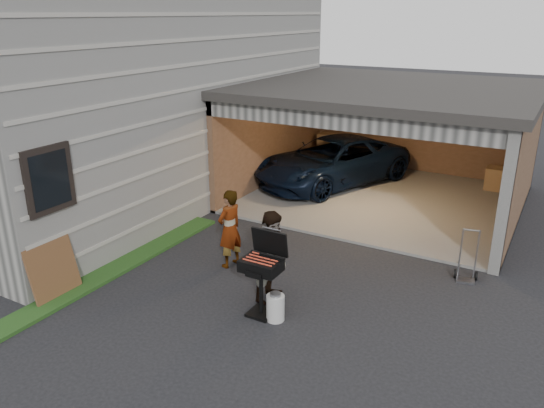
{
  "coord_description": "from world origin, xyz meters",
  "views": [
    {
      "loc": [
        4.69,
        -6.09,
        4.55
      ],
      "look_at": [
        0.06,
        2.02,
        1.15
      ],
      "focal_mm": 35.0,
      "sensor_mm": 36.0,
      "label": 1
    }
  ],
  "objects_px": {
    "bbq_grill": "(262,268)",
    "man": "(274,256)",
    "plywood_panel": "(53,270)",
    "hand_truck": "(466,270)",
    "minivan": "(332,163)",
    "woman": "(230,229)",
    "propane_tank": "(275,308)"
  },
  "relations": [
    {
      "from": "woman",
      "to": "bbq_grill",
      "type": "relative_size",
      "value": 1.1
    },
    {
      "from": "bbq_grill",
      "to": "man",
      "type": "bearing_deg",
      "value": 100.6
    },
    {
      "from": "plywood_panel",
      "to": "hand_truck",
      "type": "distance_m",
      "value": 7.16
    },
    {
      "from": "propane_tank",
      "to": "plywood_panel",
      "type": "distance_m",
      "value": 3.78
    },
    {
      "from": "minivan",
      "to": "hand_truck",
      "type": "relative_size",
      "value": 4.67
    },
    {
      "from": "propane_tank",
      "to": "minivan",
      "type": "bearing_deg",
      "value": 106.58
    },
    {
      "from": "minivan",
      "to": "man",
      "type": "xyz_separation_m",
      "value": [
        1.63,
        -6.13,
        0.14
      ]
    },
    {
      "from": "woman",
      "to": "man",
      "type": "bearing_deg",
      "value": 75.16
    },
    {
      "from": "hand_truck",
      "to": "woman",
      "type": "bearing_deg",
      "value": -170.8
    },
    {
      "from": "hand_truck",
      "to": "plywood_panel",
      "type": "bearing_deg",
      "value": -158.28
    },
    {
      "from": "woman",
      "to": "propane_tank",
      "type": "bearing_deg",
      "value": 64.91
    },
    {
      "from": "minivan",
      "to": "plywood_panel",
      "type": "relative_size",
      "value": 4.54
    },
    {
      "from": "man",
      "to": "plywood_panel",
      "type": "distance_m",
      "value": 3.68
    },
    {
      "from": "minivan",
      "to": "hand_truck",
      "type": "xyz_separation_m",
      "value": [
        4.33,
        -3.88,
        -0.44
      ]
    },
    {
      "from": "woman",
      "to": "bbq_grill",
      "type": "xyz_separation_m",
      "value": [
        1.4,
        -1.17,
        0.06
      ]
    },
    {
      "from": "bbq_grill",
      "to": "hand_truck",
      "type": "height_order",
      "value": "bbq_grill"
    },
    {
      "from": "minivan",
      "to": "propane_tank",
      "type": "xyz_separation_m",
      "value": [
        2.0,
        -6.72,
        -0.42
      ]
    },
    {
      "from": "propane_tank",
      "to": "plywood_panel",
      "type": "bearing_deg",
      "value": -161.27
    },
    {
      "from": "minivan",
      "to": "bbq_grill",
      "type": "relative_size",
      "value": 3.32
    },
    {
      "from": "bbq_grill",
      "to": "propane_tank",
      "type": "height_order",
      "value": "bbq_grill"
    },
    {
      "from": "man",
      "to": "bbq_grill",
      "type": "bearing_deg",
      "value": -169.33
    },
    {
      "from": "woman",
      "to": "plywood_panel",
      "type": "relative_size",
      "value": 1.51
    },
    {
      "from": "man",
      "to": "hand_truck",
      "type": "xyz_separation_m",
      "value": [
        2.7,
        2.25,
        -0.59
      ]
    },
    {
      "from": "propane_tank",
      "to": "plywood_panel",
      "type": "relative_size",
      "value": 0.43
    },
    {
      "from": "bbq_grill",
      "to": "plywood_panel",
      "type": "relative_size",
      "value": 1.37
    },
    {
      "from": "woman",
      "to": "hand_truck",
      "type": "bearing_deg",
      "value": 123.24
    },
    {
      "from": "man",
      "to": "hand_truck",
      "type": "bearing_deg",
      "value": -50.08
    },
    {
      "from": "minivan",
      "to": "woman",
      "type": "relative_size",
      "value": 3.01
    },
    {
      "from": "minivan",
      "to": "hand_truck",
      "type": "height_order",
      "value": "minivan"
    },
    {
      "from": "minivan",
      "to": "woman",
      "type": "bearing_deg",
      "value": -64.49
    },
    {
      "from": "propane_tank",
      "to": "hand_truck",
      "type": "xyz_separation_m",
      "value": [
        2.33,
        2.84,
        -0.03
      ]
    },
    {
      "from": "bbq_grill",
      "to": "hand_truck",
      "type": "distance_m",
      "value": 3.86
    }
  ]
}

